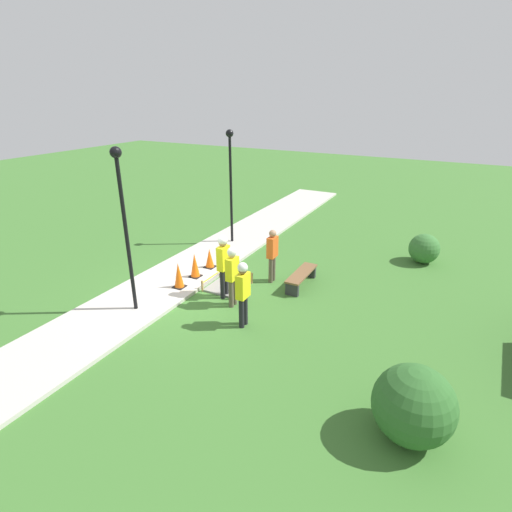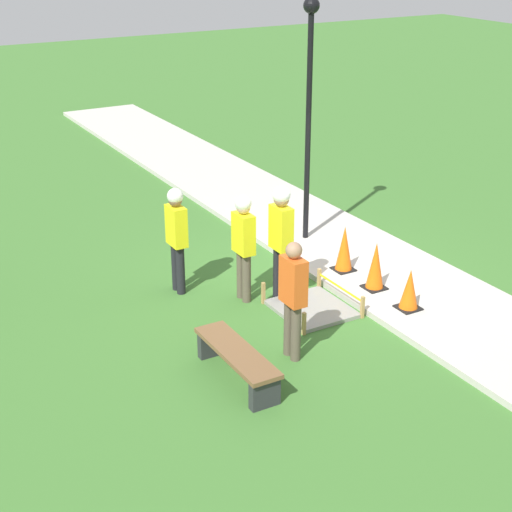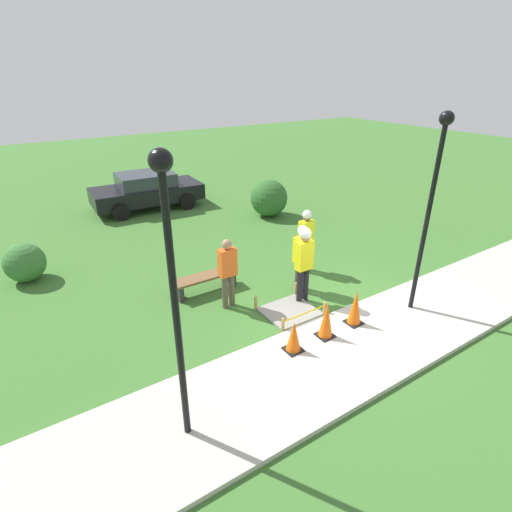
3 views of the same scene
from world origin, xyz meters
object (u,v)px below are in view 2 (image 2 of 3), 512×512
at_px(traffic_cone_near_patch, 410,289).
at_px(traffic_cone_sidewalk_edge, 344,249).
at_px(worker_supervisor, 177,231).
at_px(worker_trainee, 281,233).
at_px(bystander_in_orange_shirt, 293,294).
at_px(lamppost_near, 309,89).
at_px(worker_assistant, 244,239).
at_px(traffic_cone_far_patch, 376,266).
at_px(park_bench, 237,359).

relative_size(traffic_cone_near_patch, traffic_cone_sidewalk_edge, 0.82).
bearing_deg(worker_supervisor, worker_trainee, -131.08).
distance_m(worker_trainee, bystander_in_orange_shirt, 1.78).
relative_size(worker_supervisor, lamppost_near, 0.41).
relative_size(worker_supervisor, worker_assistant, 1.01).
relative_size(traffic_cone_far_patch, park_bench, 0.48).
bearing_deg(worker_trainee, lamppost_near, -42.25).
xyz_separation_m(traffic_cone_far_patch, worker_supervisor, (1.66, 2.70, 0.56)).
distance_m(park_bench, worker_trainee, 2.58).
bearing_deg(lamppost_near, worker_trainee, 137.75).
xyz_separation_m(park_bench, worker_trainee, (1.72, -1.72, 0.84)).
xyz_separation_m(worker_assistant, worker_trainee, (-0.32, -0.48, 0.12)).
bearing_deg(worker_assistant, traffic_cone_near_patch, -131.58).
xyz_separation_m(worker_supervisor, lamppost_near, (0.76, -2.95, 1.83)).
distance_m(traffic_cone_far_patch, worker_assistant, 2.18).
distance_m(worker_assistant, bystander_in_orange_shirt, 1.93).
relative_size(worker_supervisor, worker_trainee, 0.93).
height_order(park_bench, worker_assistant, worker_assistant).
xyz_separation_m(worker_supervisor, worker_trainee, (-1.10, -1.26, 0.11)).
distance_m(traffic_cone_near_patch, worker_trainee, 2.14).
bearing_deg(worker_supervisor, bystander_in_orange_shirt, -169.80).
bearing_deg(bystander_in_orange_shirt, worker_supervisor, 10.20).
relative_size(park_bench, worker_trainee, 0.86).
distance_m(traffic_cone_sidewalk_edge, lamppost_near, 2.87).
xyz_separation_m(traffic_cone_sidewalk_edge, bystander_in_orange_shirt, (-1.86, 2.21, 0.48)).
relative_size(traffic_cone_far_patch, worker_assistant, 0.45).
relative_size(park_bench, worker_supervisor, 0.93).
bearing_deg(bystander_in_orange_shirt, worker_trainee, -26.13).
relative_size(traffic_cone_far_patch, worker_trainee, 0.42).
height_order(bystander_in_orange_shirt, lamppost_near, lamppost_near).
bearing_deg(traffic_cone_near_patch, worker_assistant, 48.42).
bearing_deg(bystander_in_orange_shirt, park_bench, 98.45).
bearing_deg(park_bench, traffic_cone_sidewalk_edge, -57.50).
height_order(worker_trainee, lamppost_near, lamppost_near).
bearing_deg(worker_trainee, traffic_cone_near_patch, -133.90).
bearing_deg(worker_trainee, worker_assistant, 56.51).
distance_m(park_bench, lamppost_near, 5.57).
bearing_deg(traffic_cone_near_patch, worker_supervisor, 47.38).
bearing_deg(lamppost_near, traffic_cone_near_patch, 175.77).
height_order(park_bench, worker_trainee, worker_trainee).
distance_m(worker_supervisor, lamppost_near, 3.55).
bearing_deg(worker_assistant, bystander_in_orange_shirt, 171.19).
relative_size(park_bench, lamppost_near, 0.38).
xyz_separation_m(worker_supervisor, worker_assistant, (-0.78, -0.78, -0.01)).
height_order(traffic_cone_far_patch, worker_trainee, worker_trainee).
distance_m(traffic_cone_sidewalk_edge, bystander_in_orange_shirt, 2.93).
bearing_deg(traffic_cone_near_patch, lamppost_near, -4.23).
height_order(traffic_cone_near_patch, worker_assistant, worker_assistant).
relative_size(traffic_cone_near_patch, worker_supervisor, 0.37).
relative_size(traffic_cone_near_patch, bystander_in_orange_shirt, 0.38).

